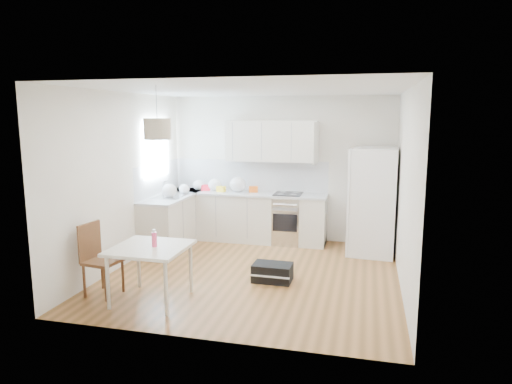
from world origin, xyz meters
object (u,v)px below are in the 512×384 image
gym_bag (272,272)px  dining_chair (103,260)px  dining_table (150,252)px  refrigerator (374,201)px

gym_bag → dining_chair: bearing=-152.4°
dining_chair → gym_bag: (2.05, 1.02, -0.35)m
dining_table → gym_bag: dining_table is taller
gym_bag → refrigerator: bearing=52.9°
refrigerator → gym_bag: refrigerator is taller
refrigerator → gym_bag: bearing=-123.4°
refrigerator → dining_table: (-2.75, -2.83, -0.27)m
dining_table → dining_chair: 0.72m
dining_table → gym_bag: 1.79m
dining_table → dining_chair: size_ratio=0.95×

